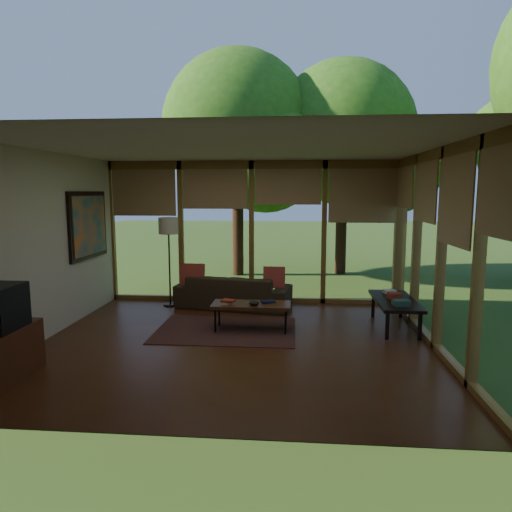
# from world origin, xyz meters

# --- Properties ---
(floor) EXTENTS (5.50, 5.50, 0.00)m
(floor) POSITION_xyz_m (0.00, 0.00, 0.00)
(floor) COLOR #582C17
(floor) RESTS_ON ground
(ceiling) EXTENTS (5.50, 5.50, 0.00)m
(ceiling) POSITION_xyz_m (0.00, 0.00, 2.70)
(ceiling) COLOR silver
(ceiling) RESTS_ON ground
(wall_left) EXTENTS (0.04, 5.00, 2.70)m
(wall_left) POSITION_xyz_m (-2.75, 0.00, 1.35)
(wall_left) COLOR beige
(wall_left) RESTS_ON ground
(wall_front) EXTENTS (5.50, 0.04, 2.70)m
(wall_front) POSITION_xyz_m (0.00, -2.50, 1.35)
(wall_front) COLOR beige
(wall_front) RESTS_ON ground
(window_wall_back) EXTENTS (5.50, 0.12, 2.70)m
(window_wall_back) POSITION_xyz_m (0.00, 2.50, 1.35)
(window_wall_back) COLOR olive
(window_wall_back) RESTS_ON ground
(window_wall_right) EXTENTS (0.12, 5.00, 2.70)m
(window_wall_right) POSITION_xyz_m (2.75, 0.00, 1.35)
(window_wall_right) COLOR olive
(window_wall_right) RESTS_ON ground
(tree_nw) EXTENTS (3.74, 3.74, 5.60)m
(tree_nw) POSITION_xyz_m (-0.63, 5.48, 3.71)
(tree_nw) COLOR #321C12
(tree_nw) RESTS_ON ground
(tree_ne) EXTENTS (3.62, 3.62, 5.41)m
(tree_ne) POSITION_xyz_m (2.03, 5.91, 3.59)
(tree_ne) COLOR #321C12
(tree_ne) RESTS_ON ground
(rug) EXTENTS (2.13, 1.51, 0.01)m
(rug) POSITION_xyz_m (-0.22, 0.58, 0.01)
(rug) COLOR brown
(rug) RESTS_ON floor
(sofa) EXTENTS (2.17, 1.13, 0.60)m
(sofa) POSITION_xyz_m (-0.29, 2.00, 0.30)
(sofa) COLOR #332819
(sofa) RESTS_ON floor
(pillow_left) EXTENTS (0.42, 0.23, 0.44)m
(pillow_left) POSITION_xyz_m (-1.04, 1.95, 0.59)
(pillow_left) COLOR maroon
(pillow_left) RESTS_ON sofa
(pillow_right) EXTENTS (0.39, 0.21, 0.41)m
(pillow_right) POSITION_xyz_m (0.46, 1.95, 0.57)
(pillow_right) COLOR maroon
(pillow_right) RESTS_ON sofa
(ct_book_lower) EXTENTS (0.20, 0.16, 0.03)m
(ct_book_lower) POSITION_xyz_m (-0.18, 0.57, 0.44)
(ct_book_lower) COLOR beige
(ct_book_lower) RESTS_ON coffee_table
(ct_book_upper) EXTENTS (0.24, 0.21, 0.03)m
(ct_book_upper) POSITION_xyz_m (-0.18, 0.57, 0.47)
(ct_book_upper) COLOR maroon
(ct_book_upper) RESTS_ON coffee_table
(ct_book_side) EXTENTS (0.24, 0.21, 0.03)m
(ct_book_side) POSITION_xyz_m (0.42, 0.70, 0.44)
(ct_book_side) COLOR black
(ct_book_side) RESTS_ON coffee_table
(ct_bowl) EXTENTS (0.16, 0.16, 0.07)m
(ct_bowl) POSITION_xyz_m (0.22, 0.52, 0.46)
(ct_bowl) COLOR black
(ct_bowl) RESTS_ON coffee_table
(console_book_a) EXTENTS (0.26, 0.21, 0.09)m
(console_book_a) POSITION_xyz_m (2.40, 0.56, 0.50)
(console_book_a) COLOR #2C4E41
(console_book_a) RESTS_ON side_console
(console_book_b) EXTENTS (0.23, 0.19, 0.09)m
(console_book_b) POSITION_xyz_m (2.40, 1.01, 0.50)
(console_book_b) COLOR maroon
(console_book_b) RESTS_ON side_console
(console_book_c) EXTENTS (0.23, 0.19, 0.05)m
(console_book_c) POSITION_xyz_m (2.40, 1.41, 0.48)
(console_book_c) COLOR beige
(console_book_c) RESTS_ON side_console
(floor_lamp) EXTENTS (0.36, 0.36, 1.65)m
(floor_lamp) POSITION_xyz_m (-1.50, 2.06, 1.41)
(floor_lamp) COLOR black
(floor_lamp) RESTS_ON floor
(coffee_table) EXTENTS (1.20, 0.50, 0.43)m
(coffee_table) POSITION_xyz_m (0.17, 0.62, 0.39)
(coffee_table) COLOR #542916
(coffee_table) RESTS_ON floor
(side_console) EXTENTS (0.60, 1.40, 0.46)m
(side_console) POSITION_xyz_m (2.40, 0.96, 0.41)
(side_console) COLOR black
(side_console) RESTS_ON floor
(wall_painting) EXTENTS (0.06, 1.35, 1.15)m
(wall_painting) POSITION_xyz_m (-2.71, 1.40, 1.55)
(wall_painting) COLOR black
(wall_painting) RESTS_ON wall_left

